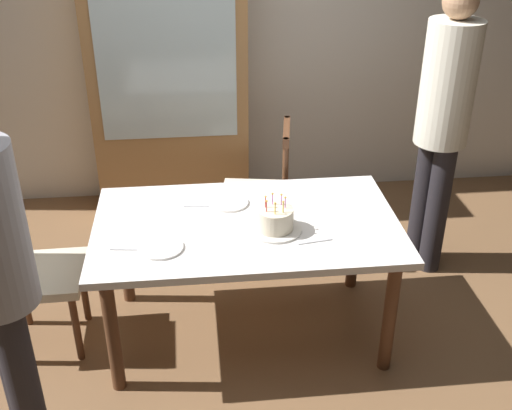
{
  "coord_description": "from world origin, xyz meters",
  "views": [
    {
      "loc": [
        -0.25,
        -2.84,
        2.4
      ],
      "look_at": [
        0.05,
        0.0,
        0.83
      ],
      "focal_mm": 43.93,
      "sensor_mm": 36.0,
      "label": 1
    }
  ],
  "objects_px": {
    "person_guest": "(443,117)",
    "china_cabinet": "(170,90)",
    "chair_upholstered": "(22,263)",
    "birthday_cake": "(275,221)",
    "dining_table": "(247,236)",
    "plate_far_side": "(229,203)",
    "chair_spindle_back": "(259,196)",
    "plate_near_celebrant": "(161,248)"
  },
  "relations": [
    {
      "from": "plate_near_celebrant",
      "to": "birthday_cake",
      "type": "bearing_deg",
      "value": 11.43
    },
    {
      "from": "dining_table",
      "to": "plate_near_celebrant",
      "type": "xyz_separation_m",
      "value": [
        -0.44,
        -0.21,
        0.09
      ]
    },
    {
      "from": "plate_far_side",
      "to": "china_cabinet",
      "type": "xyz_separation_m",
      "value": [
        -0.33,
        1.34,
        0.22
      ]
    },
    {
      "from": "chair_upholstered",
      "to": "person_guest",
      "type": "distance_m",
      "value": 2.55
    },
    {
      "from": "birthday_cake",
      "to": "china_cabinet",
      "type": "relative_size",
      "value": 0.15
    },
    {
      "from": "birthday_cake",
      "to": "dining_table",
      "type": "bearing_deg",
      "value": 144.8
    },
    {
      "from": "chair_spindle_back",
      "to": "person_guest",
      "type": "bearing_deg",
      "value": -11.23
    },
    {
      "from": "chair_upholstered",
      "to": "chair_spindle_back",
      "type": "bearing_deg",
      "value": 29.46
    },
    {
      "from": "birthday_cake",
      "to": "china_cabinet",
      "type": "height_order",
      "value": "china_cabinet"
    },
    {
      "from": "plate_near_celebrant",
      "to": "dining_table",
      "type": "bearing_deg",
      "value": 25.82
    },
    {
      "from": "person_guest",
      "to": "birthday_cake",
      "type": "bearing_deg",
      "value": -148.75
    },
    {
      "from": "dining_table",
      "to": "person_guest",
      "type": "xyz_separation_m",
      "value": [
        1.24,
        0.57,
        0.41
      ]
    },
    {
      "from": "chair_upholstered",
      "to": "china_cabinet",
      "type": "bearing_deg",
      "value": 62.92
    },
    {
      "from": "plate_near_celebrant",
      "to": "china_cabinet",
      "type": "relative_size",
      "value": 0.12
    },
    {
      "from": "chair_upholstered",
      "to": "china_cabinet",
      "type": "relative_size",
      "value": 0.5
    },
    {
      "from": "dining_table",
      "to": "person_guest",
      "type": "distance_m",
      "value": 1.43
    },
    {
      "from": "birthday_cake",
      "to": "plate_far_side",
      "type": "distance_m",
      "value": 0.38
    },
    {
      "from": "chair_upholstered",
      "to": "china_cabinet",
      "type": "height_order",
      "value": "china_cabinet"
    },
    {
      "from": "person_guest",
      "to": "china_cabinet",
      "type": "distance_m",
      "value": 1.93
    },
    {
      "from": "plate_far_side",
      "to": "dining_table",
      "type": "bearing_deg",
      "value": -69.41
    },
    {
      "from": "plate_far_side",
      "to": "chair_spindle_back",
      "type": "relative_size",
      "value": 0.23
    },
    {
      "from": "plate_far_side",
      "to": "chair_upholstered",
      "type": "height_order",
      "value": "chair_upholstered"
    },
    {
      "from": "person_guest",
      "to": "chair_spindle_back",
      "type": "bearing_deg",
      "value": 168.77
    },
    {
      "from": "dining_table",
      "to": "china_cabinet",
      "type": "xyz_separation_m",
      "value": [
        -0.41,
        1.56,
        0.31
      ]
    },
    {
      "from": "dining_table",
      "to": "chair_spindle_back",
      "type": "distance_m",
      "value": 0.83
    },
    {
      "from": "dining_table",
      "to": "chair_spindle_back",
      "type": "relative_size",
      "value": 1.69
    },
    {
      "from": "plate_near_celebrant",
      "to": "chair_spindle_back",
      "type": "xyz_separation_m",
      "value": [
        0.6,
        1.0,
        -0.28
      ]
    },
    {
      "from": "china_cabinet",
      "to": "plate_far_side",
      "type": "bearing_deg",
      "value": -76.16
    },
    {
      "from": "dining_table",
      "to": "chair_spindle_back",
      "type": "height_order",
      "value": "chair_spindle_back"
    },
    {
      "from": "chair_spindle_back",
      "to": "person_guest",
      "type": "relative_size",
      "value": 0.52
    },
    {
      "from": "birthday_cake",
      "to": "chair_spindle_back",
      "type": "height_order",
      "value": "chair_spindle_back"
    },
    {
      "from": "plate_near_celebrant",
      "to": "plate_far_side",
      "type": "distance_m",
      "value": 0.56
    },
    {
      "from": "chair_spindle_back",
      "to": "chair_upholstered",
      "type": "xyz_separation_m",
      "value": [
        -1.35,
        -0.76,
        0.07
      ]
    },
    {
      "from": "chair_upholstered",
      "to": "person_guest",
      "type": "relative_size",
      "value": 0.52
    },
    {
      "from": "dining_table",
      "to": "plate_far_side",
      "type": "distance_m",
      "value": 0.25
    },
    {
      "from": "birthday_cake",
      "to": "person_guest",
      "type": "relative_size",
      "value": 0.15
    },
    {
      "from": "person_guest",
      "to": "plate_near_celebrant",
      "type": "bearing_deg",
      "value": -154.94
    },
    {
      "from": "person_guest",
      "to": "dining_table",
      "type": "bearing_deg",
      "value": -155.21
    },
    {
      "from": "plate_far_side",
      "to": "birthday_cake",
      "type": "bearing_deg",
      "value": -55.0
    },
    {
      "from": "birthday_cake",
      "to": "chair_spindle_back",
      "type": "distance_m",
      "value": 0.95
    },
    {
      "from": "china_cabinet",
      "to": "person_guest",
      "type": "bearing_deg",
      "value": -30.72
    },
    {
      "from": "plate_far_side",
      "to": "china_cabinet",
      "type": "distance_m",
      "value": 1.4
    }
  ]
}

